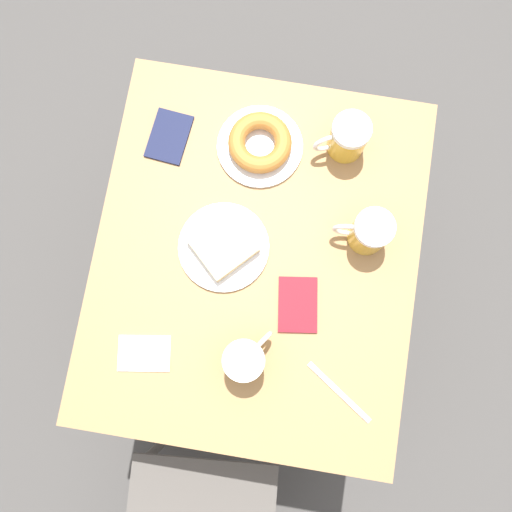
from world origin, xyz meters
The scene contains 11 objects.
ground_plane centered at (0.00, 0.00, 0.00)m, with size 8.00×8.00×0.00m, color #474442.
table centered at (0.00, 0.00, 0.70)m, with size 0.74×0.88×0.77m.
plate_with_cake centered at (0.08, -0.01, 0.79)m, with size 0.21×0.21×0.04m.
plate_with_donut centered at (0.03, -0.26, 0.80)m, with size 0.20×0.20×0.05m.
beer_mug_left centered at (-0.24, -0.09, 0.83)m, with size 0.13×0.09×0.11m.
beer_mug_center centered at (-0.01, 0.23, 0.83)m, with size 0.10×0.12×0.11m.
beer_mug_right centered at (-0.16, -0.30, 0.83)m, with size 0.12×0.09×0.11m.
napkin_folded centered at (0.21, 0.26, 0.78)m, with size 0.13×0.10×0.00m.
fork centered at (-0.23, 0.27, 0.78)m, with size 0.16×0.11×0.00m.
passport_near_edge centered at (0.25, -0.25, 0.78)m, with size 0.10×0.13×0.01m.
passport_far_edge centered at (-0.11, 0.09, 0.78)m, with size 0.10×0.14×0.01m.
Camera 1 is at (-0.04, 0.21, 2.06)m, focal length 40.00 mm.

